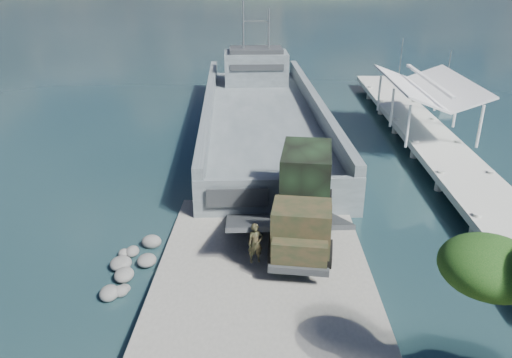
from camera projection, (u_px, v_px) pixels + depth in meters
name	position (u px, v px, depth m)	size (l,w,h in m)	color
ground	(263.00, 276.00, 23.70)	(1400.00, 1400.00, 0.00)	#173239
boat_ramp	(263.00, 284.00, 22.69)	(10.00, 18.00, 0.50)	slate
shoreline_rocks	(136.00, 269.00, 24.27)	(3.20, 5.60, 0.90)	#595957
pier	(426.00, 127.00, 40.05)	(6.40, 44.00, 6.10)	beige
landing_craft	(262.00, 122.00, 43.46)	(12.04, 39.15, 11.48)	#4C5559
military_truck	(304.00, 197.00, 25.77)	(3.74, 9.15, 4.13)	black
soldier	(255.00, 251.00, 23.03)	(0.72, 0.47, 1.96)	black
sailboat_near	(444.00, 103.00, 51.97)	(1.95, 4.94, 5.86)	white
sailboat_far	(398.00, 84.00, 59.88)	(2.88, 4.98, 5.84)	white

